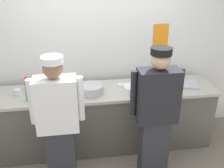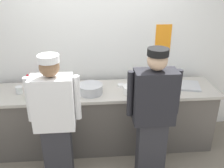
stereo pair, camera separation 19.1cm
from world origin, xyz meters
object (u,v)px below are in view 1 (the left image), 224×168
ramekin_red_sauce (162,90)px  deli_cup (18,92)px  squeeze_bottle_secondary (28,95)px  ramekin_green_sauce (121,85)px  plate_stack_front (133,89)px  mixing_bowl_steel (91,89)px  sheet_tray (181,83)px  chef_center (156,113)px  chef_near_left (58,122)px  ramekin_orange_sauce (151,86)px  plate_stack_rear (42,94)px  squeeze_bottle_primary (27,83)px

ramekin_red_sauce → deli_cup: size_ratio=1.10×
squeeze_bottle_secondary → ramekin_green_sauce: size_ratio=1.80×
plate_stack_front → mixing_bowl_steel: (-0.54, 0.04, 0.01)m
sheet_tray → chef_center: bearing=-130.1°
chef_near_left → ramekin_orange_sauce: bearing=27.6°
sheet_tray → squeeze_bottle_secondary: bearing=-174.4°
plate_stack_front → ramekin_orange_sauce: (0.29, 0.12, -0.03)m
mixing_bowl_steel → squeeze_bottle_secondary: size_ratio=1.80×
squeeze_bottle_secondary → ramekin_red_sauce: bearing=-0.1°
mixing_bowl_steel → ramekin_red_sauce: (0.92, -0.09, -0.03)m
squeeze_bottle_secondary → deli_cup: squeeze_bottle_secondary is taller
plate_stack_rear → mixing_bowl_steel: size_ratio=0.67×
plate_stack_rear → ramekin_orange_sauce: (1.45, 0.05, -0.01)m
sheet_tray → ramekin_orange_sauce: size_ratio=4.42×
ramekin_red_sauce → deli_cup: bearing=174.7°
chef_near_left → plate_stack_rear: chef_near_left is taller
mixing_bowl_steel → sheet_tray: 1.28m
ramekin_red_sauce → deli_cup: (-1.85, 0.17, 0.02)m
ramekin_orange_sauce → ramekin_green_sauce: bearing=167.6°
sheet_tray → ramekin_orange_sauce: 0.45m
squeeze_bottle_secondary → ramekin_green_sauce: squeeze_bottle_secondary is taller
chef_near_left → ramekin_red_sauce: bearing=19.7°
squeeze_bottle_secondary → ramekin_red_sauce: size_ratio=1.75×
plate_stack_rear → ramekin_green_sauce: bearing=7.4°
plate_stack_front → mixing_bowl_steel: size_ratio=0.76×
ramekin_orange_sauce → ramekin_red_sauce: size_ratio=0.98×
chef_center → plate_stack_rear: (-1.32, 0.61, 0.04)m
chef_center → mixing_bowl_steel: chef_center is taller
ramekin_green_sauce → plate_stack_rear: bearing=-172.6°
squeeze_bottle_primary → chef_near_left: bearing=-61.2°
chef_center → deli_cup: size_ratio=17.96×
chef_center → mixing_bowl_steel: bearing=140.1°
plate_stack_front → ramekin_orange_sauce: 0.31m
chef_near_left → ramekin_green_sauce: bearing=41.8°
chef_near_left → chef_center: chef_center is taller
ramekin_orange_sauce → plate_stack_front: bearing=-157.5°
chef_near_left → deli_cup: (-0.53, 0.64, 0.08)m
ramekin_green_sauce → ramekin_red_sauce: size_ratio=0.97×
chef_center → plate_stack_front: (-0.15, 0.54, 0.05)m
chef_center → ramekin_green_sauce: size_ratio=16.79×
ramekin_green_sauce → ramekin_orange_sauce: same height
mixing_bowl_steel → squeeze_bottle_primary: squeeze_bottle_primary is taller
chef_center → sheet_tray: (0.58, 0.69, 0.02)m
squeeze_bottle_secondary → deli_cup: 0.23m
chef_near_left → plate_stack_rear: size_ratio=7.49×
chef_center → mixing_bowl_steel: 0.91m
chef_near_left → ramekin_orange_sauce: 1.38m
chef_center → squeeze_bottle_primary: (-1.53, 0.82, 0.10)m
ramekin_green_sauce → ramekin_red_sauce: bearing=-27.2°
ramekin_green_sauce → squeeze_bottle_secondary: bearing=-167.9°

